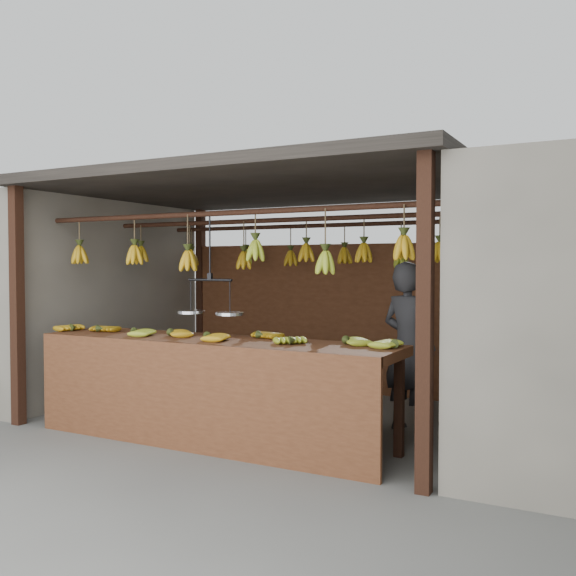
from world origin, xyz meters
The scene contains 8 objects.
ground centered at (0.00, 0.00, 0.00)m, with size 80.00×80.00×0.00m, color #5B5B57.
stall centered at (0.00, 0.33, 1.97)m, with size 4.30×3.30×2.40m.
neighbor_left centered at (-3.60, 0.00, 1.15)m, with size 3.00×3.00×2.30m, color slate.
counter centered at (0.02, -1.23, 0.71)m, with size 3.45×0.76×0.96m.
hanging_bananas centered at (0.00, -0.01, 1.64)m, with size 3.61×2.24×0.39m.
balance_scale centered at (-0.10, -1.00, 1.17)m, with size 0.68×0.26×0.90m.
vendor centered at (1.41, 0.03, 0.79)m, with size 0.57×0.38×1.57m, color #262628.
bag_bundles centered at (1.94, 1.35, 1.00)m, with size 0.08×0.26×1.27m.
Camera 1 is at (3.20, -5.71, 1.54)m, focal length 40.00 mm.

